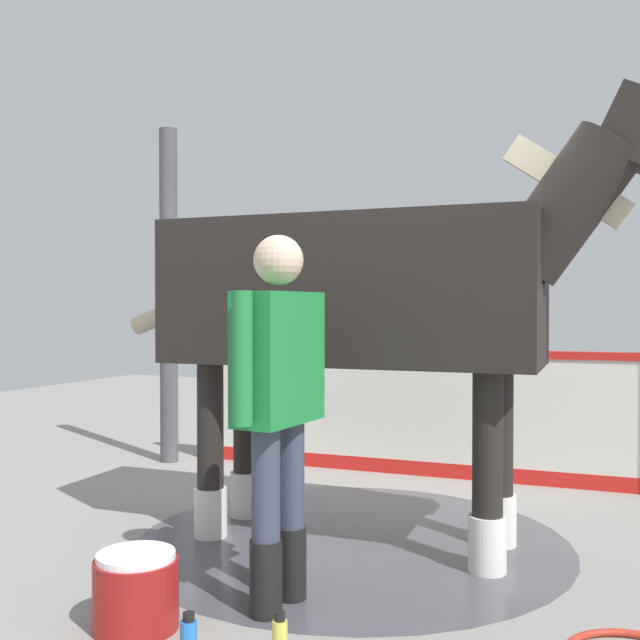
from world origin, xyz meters
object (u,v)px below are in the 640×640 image
(wash_bucket, at_px, (136,591))
(bottle_shampoo, at_px, (280,637))
(handler, at_px, (279,392))
(bottle_spray, at_px, (189,638))
(horse, at_px, (371,297))

(wash_bucket, height_order, bottle_shampoo, wash_bucket)
(handler, height_order, bottle_shampoo, handler)
(wash_bucket, xyz_separation_m, bottle_spray, (0.14, 0.37, -0.08))
(handler, relative_size, bottle_spray, 9.18)
(bottle_spray, bearing_deg, horse, 174.09)
(horse, bearing_deg, handler, -97.09)
(wash_bucket, relative_size, bottle_spray, 1.95)
(horse, xyz_separation_m, bottle_spray, (1.64, -0.17, -1.36))
(bottle_shampoo, bearing_deg, horse, -174.03)
(wash_bucket, xyz_separation_m, bottle_shampoo, (-0.01, 0.69, -0.08))
(bottle_shampoo, relative_size, bottle_spray, 0.99)
(horse, xyz_separation_m, wash_bucket, (1.50, -0.54, -1.29))
(wash_bucket, relative_size, bottle_shampoo, 1.97)
(wash_bucket, distance_m, bottle_shampoo, 0.70)
(horse, relative_size, bottle_shampoo, 18.88)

